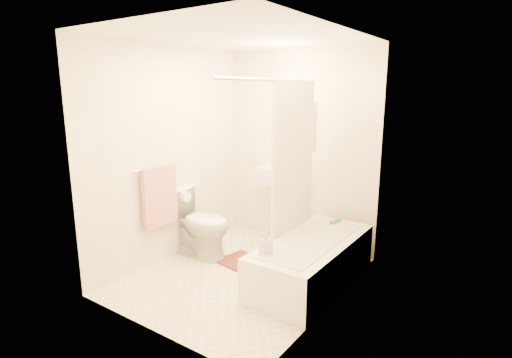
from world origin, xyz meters
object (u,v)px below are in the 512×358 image
Objects in this scene: sink at (283,202)px; bath_mat at (245,263)px; bathtub at (312,261)px; soap_bottle at (266,243)px; toilet at (199,223)px.

sink reaches higher than bath_mat.
soap_bottle reaches higher than bathtub.
soap_bottle is (-0.21, -0.54, 0.33)m from bathtub.
soap_bottle is at bearing -111.06° from bathtub.
toilet reaches higher than bath_mat.
soap_bottle is at bearing -67.25° from sink.
soap_bottle is (1.20, -0.40, 0.15)m from toilet.
sink is at bearing 114.75° from soap_bottle.
sink is at bearing 89.95° from bath_mat.
toilet is 0.72m from bath_mat.
toilet reaches higher than bathtub.
toilet is at bearing -174.42° from bathtub.
bath_mat is at bearing -177.37° from bathtub.
bathtub is (1.41, 0.14, -0.18)m from toilet.
bathtub reaches higher than bath_mat.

